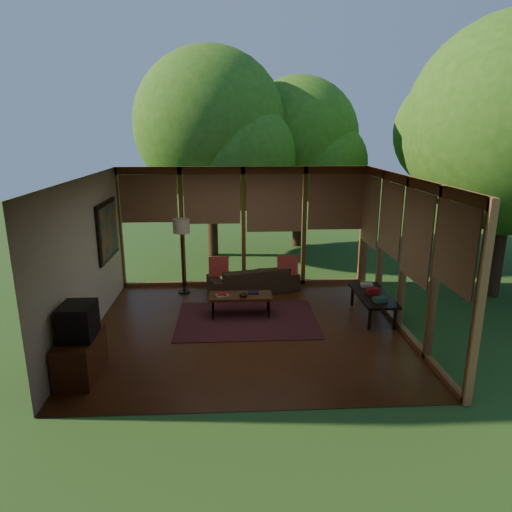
{
  "coord_description": "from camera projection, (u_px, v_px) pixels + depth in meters",
  "views": [
    {
      "loc": [
        -0.26,
        -7.56,
        3.44
      ],
      "look_at": [
        0.18,
        0.7,
        1.17
      ],
      "focal_mm": 32.0,
      "sensor_mm": 36.0,
      "label": 1
    }
  ],
  "objects": [
    {
      "name": "sofa",
      "position": [
        253.0,
        279.0,
        10.06
      ],
      "size": [
        2.07,
        1.24,
        0.57
      ],
      "primitive_type": "imported",
      "rotation": [
        0.0,
        0.0,
        3.41
      ],
      "color": "#3B2C1D",
      "rests_on": "floor"
    },
    {
      "name": "window_wall_back",
      "position": [
        244.0,
        227.0,
        10.25
      ],
      "size": [
        5.5,
        0.12,
        2.7
      ],
      "primitive_type": "cube",
      "color": "brown",
      "rests_on": "ground"
    },
    {
      "name": "side_console",
      "position": [
        373.0,
        296.0,
        8.66
      ],
      "size": [
        0.6,
        1.4,
        0.46
      ],
      "color": "black",
      "rests_on": "floor"
    },
    {
      "name": "floor",
      "position": [
        248.0,
        329.0,
        8.2
      ],
      "size": [
        5.5,
        5.5,
        0.0
      ],
      "primitive_type": "plane",
      "color": "#592E17",
      "rests_on": "ground"
    },
    {
      "name": "ct_book_side",
      "position": [
        253.0,
        292.0,
        8.77
      ],
      "size": [
        0.22,
        0.17,
        0.03
      ],
      "primitive_type": "cube",
      "rotation": [
        0.0,
        0.0,
        -0.05
      ],
      "color": "black",
      "rests_on": "coffee_table"
    },
    {
      "name": "console_book_a",
      "position": [
        380.0,
        300.0,
        8.25
      ],
      "size": [
        0.25,
        0.21,
        0.08
      ],
      "primitive_type": "cube",
      "rotation": [
        0.0,
        0.0,
        0.23
      ],
      "color": "#2E5142",
      "rests_on": "side_console"
    },
    {
      "name": "floor_lamp",
      "position": [
        182.0,
        230.0,
        9.69
      ],
      "size": [
        0.36,
        0.36,
        1.65
      ],
      "color": "black",
      "rests_on": "floor"
    },
    {
      "name": "exterior_lawn",
      "position": [
        463.0,
        231.0,
        16.33
      ],
      "size": [
        40.0,
        40.0,
        0.0
      ],
      "primitive_type": "plane",
      "color": "#2C501E",
      "rests_on": "ground"
    },
    {
      "name": "ct_book_lower",
      "position": [
        222.0,
        295.0,
        8.62
      ],
      "size": [
        0.26,
        0.23,
        0.03
      ],
      "primitive_type": "cube",
      "rotation": [
        0.0,
        0.0,
        0.36
      ],
      "color": "beige",
      "rests_on": "coffee_table"
    },
    {
      "name": "window_wall_right",
      "position": [
        404.0,
        255.0,
        7.99
      ],
      "size": [
        0.12,
        5.0,
        2.7
      ],
      "primitive_type": "cube",
      "color": "brown",
      "rests_on": "ground"
    },
    {
      "name": "console_book_c",
      "position": [
        366.0,
        285.0,
        9.07
      ],
      "size": [
        0.24,
        0.19,
        0.06
      ],
      "primitive_type": "cube",
      "rotation": [
        0.0,
        0.0,
        -0.11
      ],
      "color": "beige",
      "rests_on": "side_console"
    },
    {
      "name": "coffee_table",
      "position": [
        241.0,
        297.0,
        8.7
      ],
      "size": [
        1.2,
        0.5,
        0.43
      ],
      "color": "#542B17",
      "rests_on": "floor"
    },
    {
      "name": "wall_painting",
      "position": [
        108.0,
        230.0,
        9.0
      ],
      "size": [
        0.06,
        1.35,
        1.15
      ],
      "color": "black",
      "rests_on": "wall_left"
    },
    {
      "name": "tree_nw",
      "position": [
        210.0,
        126.0,
        12.27
      ],
      "size": [
        4.09,
        4.09,
        5.63
      ],
      "color": "#3E2316",
      "rests_on": "ground"
    },
    {
      "name": "ct_bowl",
      "position": [
        243.0,
        295.0,
        8.58
      ],
      "size": [
        0.16,
        0.16,
        0.07
      ],
      "primitive_type": "ellipsoid",
      "color": "black",
      "rests_on": "coffee_table"
    },
    {
      "name": "wall_front",
      "position": [
        255.0,
        312.0,
        5.44
      ],
      "size": [
        5.5,
        0.04,
        2.7
      ],
      "primitive_type": "cube",
      "color": "beige",
      "rests_on": "ground"
    },
    {
      "name": "console_book_b",
      "position": [
        373.0,
        291.0,
        8.68
      ],
      "size": [
        0.24,
        0.19,
        0.1
      ],
      "primitive_type": "cube",
      "rotation": [
        0.0,
        0.0,
        0.13
      ],
      "color": "maroon",
      "rests_on": "side_console"
    },
    {
      "name": "rug",
      "position": [
        247.0,
        320.0,
        8.6
      ],
      "size": [
        2.61,
        1.85,
        0.01
      ],
      "primitive_type": "cube",
      "color": "maroon",
      "rests_on": "floor"
    },
    {
      "name": "ceiling",
      "position": [
        247.0,
        178.0,
        7.49
      ],
      "size": [
        5.5,
        5.5,
        0.0
      ],
      "primitive_type": "plane",
      "rotation": [
        3.14,
        0.0,
        0.0
      ],
      "color": "white",
      "rests_on": "ground"
    },
    {
      "name": "ct_book_upper",
      "position": [
        222.0,
        294.0,
        8.61
      ],
      "size": [
        0.18,
        0.13,
        0.03
      ],
      "primitive_type": "cube",
      "rotation": [
        0.0,
        0.0,
        -0.0
      ],
      "color": "maroon",
      "rests_on": "coffee_table"
    },
    {
      "name": "television",
      "position": [
        78.0,
        321.0,
        6.43
      ],
      "size": [
        0.45,
        0.55,
        0.5
      ],
      "primitive_type": "cube",
      "color": "black",
      "rests_on": "media_cabinet"
    },
    {
      "name": "pillow_left",
      "position": [
        219.0,
        267.0,
        9.89
      ],
      "size": [
        0.43,
        0.23,
        0.45
      ],
      "primitive_type": "cube",
      "rotation": [
        -0.21,
        0.0,
        0.0
      ],
      "color": "maroon",
      "rests_on": "sofa"
    },
    {
      "name": "tree_ne",
      "position": [
        299.0,
        137.0,
        13.48
      ],
      "size": [
        3.5,
        3.5,
        5.02
      ],
      "color": "#3E2316",
      "rests_on": "ground"
    },
    {
      "name": "pillow_right",
      "position": [
        287.0,
        266.0,
        9.97
      ],
      "size": [
        0.44,
        0.23,
        0.46
      ],
      "primitive_type": "cube",
      "rotation": [
        -0.21,
        0.0,
        0.0
      ],
      "color": "maroon",
      "rests_on": "sofa"
    },
    {
      "name": "tree_far",
      "position": [
        453.0,
        132.0,
        12.78
      ],
      "size": [
        3.26,
        3.26,
        5.06
      ],
      "color": "#3E2316",
      "rests_on": "ground"
    },
    {
      "name": "wall_left",
      "position": [
        85.0,
        259.0,
        7.7
      ],
      "size": [
        0.04,
        5.0,
        2.7
      ],
      "primitive_type": "cube",
      "color": "beige",
      "rests_on": "ground"
    },
    {
      "name": "media_cabinet",
      "position": [
        81.0,
        356.0,
        6.57
      ],
      "size": [
        0.5,
        1.0,
        0.6
      ],
      "primitive_type": "cube",
      "color": "#542B17",
      "rests_on": "floor"
    }
  ]
}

